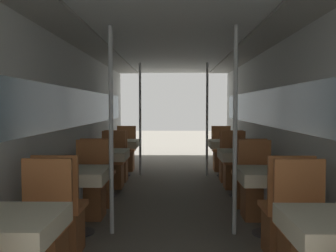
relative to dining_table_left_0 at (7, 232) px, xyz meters
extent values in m
cube|color=silver|center=(-0.41, 2.70, 0.53)|extent=(0.05, 10.14, 2.26)
cube|color=#7A9EB7|center=(-0.40, 2.70, 0.78)|extent=(0.03, 9.33, 0.56)
cube|color=silver|center=(2.51, 2.70, 0.53)|extent=(0.05, 10.14, 2.26)
cube|color=#7A9EB7|center=(2.50, 2.70, 0.78)|extent=(0.03, 9.33, 0.56)
cube|color=silver|center=(1.05, 2.70, 1.71)|extent=(2.92, 10.14, 0.04)
cube|color=#999993|center=(-0.15, 2.70, 1.68)|extent=(0.53, 9.74, 0.03)
cube|color=#999993|center=(2.25, 2.70, 1.68)|extent=(0.53, 9.74, 0.03)
cube|color=#93704C|center=(0.00, 0.00, 0.10)|extent=(0.62, 0.62, 0.02)
cube|color=beige|center=(0.00, 0.00, 0.04)|extent=(0.66, 0.66, 0.13)
cube|color=#D17A42|center=(0.00, 0.58, -0.15)|extent=(0.42, 0.42, 0.05)
cube|color=#D17A42|center=(0.00, 0.77, 0.12)|extent=(0.42, 0.04, 0.49)
cylinder|color=#4C4C51|center=(0.00, 1.73, -0.59)|extent=(0.36, 0.36, 0.01)
cylinder|color=#B7B7BC|center=(0.00, 1.73, -0.25)|extent=(0.11, 0.11, 0.67)
cube|color=#93704C|center=(0.00, 1.73, 0.10)|extent=(0.62, 0.62, 0.02)
cube|color=beige|center=(0.00, 1.73, 0.04)|extent=(0.66, 0.66, 0.13)
cube|color=#9C5B31|center=(0.00, 1.15, -0.39)|extent=(0.36, 0.36, 0.43)
cube|color=#D17A42|center=(0.00, 1.15, -0.15)|extent=(0.42, 0.42, 0.05)
cube|color=#D17A42|center=(0.00, 0.96, 0.12)|extent=(0.42, 0.04, 0.49)
cube|color=#9C5B31|center=(0.00, 2.31, -0.39)|extent=(0.36, 0.36, 0.43)
cube|color=#D17A42|center=(0.00, 2.31, -0.15)|extent=(0.42, 0.42, 0.05)
cube|color=#D17A42|center=(0.00, 2.50, 0.12)|extent=(0.42, 0.04, 0.49)
cylinder|color=silver|center=(0.38, 1.73, 0.53)|extent=(0.05, 0.05, 2.26)
cylinder|color=#4C4C51|center=(0.00, 3.46, -0.59)|extent=(0.36, 0.36, 0.01)
cylinder|color=#B7B7BC|center=(0.00, 3.46, -0.25)|extent=(0.11, 0.11, 0.67)
cube|color=#93704C|center=(0.00, 3.46, 0.10)|extent=(0.62, 0.62, 0.02)
cube|color=beige|center=(0.00, 3.46, 0.04)|extent=(0.66, 0.66, 0.13)
cube|color=#9C5B31|center=(0.00, 2.88, -0.39)|extent=(0.36, 0.36, 0.43)
cube|color=#D17A42|center=(0.00, 2.88, -0.15)|extent=(0.42, 0.42, 0.05)
cube|color=#D17A42|center=(0.00, 2.69, 0.12)|extent=(0.42, 0.04, 0.49)
cube|color=#9C5B31|center=(0.00, 4.04, -0.39)|extent=(0.36, 0.36, 0.43)
cube|color=#D17A42|center=(0.00, 4.04, -0.15)|extent=(0.42, 0.42, 0.05)
cube|color=#D17A42|center=(0.00, 4.22, 0.12)|extent=(0.42, 0.04, 0.49)
cylinder|color=#4C4C51|center=(0.00, 5.19, -0.59)|extent=(0.36, 0.36, 0.01)
cylinder|color=#B7B7BC|center=(0.00, 5.19, -0.25)|extent=(0.11, 0.11, 0.67)
cube|color=#93704C|center=(0.00, 5.19, 0.10)|extent=(0.62, 0.62, 0.02)
cube|color=beige|center=(0.00, 5.19, 0.04)|extent=(0.66, 0.66, 0.13)
cube|color=#9C5B31|center=(0.00, 4.61, -0.39)|extent=(0.36, 0.36, 0.43)
cube|color=#D17A42|center=(0.00, 4.61, -0.15)|extent=(0.42, 0.42, 0.05)
cube|color=#D17A42|center=(0.00, 4.42, 0.12)|extent=(0.42, 0.04, 0.49)
cube|color=#9C5B31|center=(0.00, 5.76, -0.39)|extent=(0.36, 0.36, 0.43)
cube|color=#D17A42|center=(0.00, 5.76, -0.15)|extent=(0.42, 0.42, 0.05)
cube|color=#D17A42|center=(0.00, 5.95, 0.12)|extent=(0.42, 0.04, 0.49)
cylinder|color=silver|center=(0.38, 5.19, 0.53)|extent=(0.05, 0.05, 2.26)
cube|color=#D17A42|center=(2.10, 0.58, -0.15)|extent=(0.42, 0.42, 0.05)
cube|color=#D17A42|center=(2.10, 0.77, 0.12)|extent=(0.42, 0.04, 0.49)
cylinder|color=#4C4C51|center=(2.10, 1.73, -0.59)|extent=(0.36, 0.36, 0.01)
cylinder|color=#B7B7BC|center=(2.10, 1.73, -0.25)|extent=(0.11, 0.11, 0.67)
cube|color=#93704C|center=(2.10, 1.73, 0.10)|extent=(0.62, 0.62, 0.02)
cube|color=beige|center=(2.10, 1.73, 0.04)|extent=(0.66, 0.66, 0.13)
cube|color=#9C5B31|center=(2.10, 1.15, -0.39)|extent=(0.36, 0.36, 0.43)
cube|color=#D17A42|center=(2.10, 1.15, -0.15)|extent=(0.42, 0.42, 0.05)
cube|color=#D17A42|center=(2.10, 0.96, 0.12)|extent=(0.42, 0.04, 0.49)
cube|color=#9C5B31|center=(2.10, 2.31, -0.39)|extent=(0.36, 0.36, 0.43)
cube|color=#D17A42|center=(2.10, 2.31, -0.15)|extent=(0.42, 0.42, 0.05)
cube|color=#D17A42|center=(2.10, 2.50, 0.12)|extent=(0.42, 0.04, 0.49)
cylinder|color=silver|center=(1.72, 1.73, 0.53)|extent=(0.05, 0.05, 2.26)
cylinder|color=#4C4C51|center=(2.10, 3.46, -0.59)|extent=(0.36, 0.36, 0.01)
cylinder|color=#B7B7BC|center=(2.10, 3.46, -0.25)|extent=(0.11, 0.11, 0.67)
cube|color=#93704C|center=(2.10, 3.46, 0.10)|extent=(0.62, 0.62, 0.02)
cube|color=beige|center=(2.10, 3.46, 0.04)|extent=(0.66, 0.66, 0.13)
cube|color=#9C5B31|center=(2.10, 2.88, -0.39)|extent=(0.36, 0.36, 0.43)
cube|color=#D17A42|center=(2.10, 2.88, -0.15)|extent=(0.42, 0.42, 0.05)
cube|color=#D17A42|center=(2.10, 2.69, 0.12)|extent=(0.42, 0.04, 0.49)
cube|color=#9C5B31|center=(2.10, 4.04, -0.39)|extent=(0.36, 0.36, 0.43)
cube|color=#D17A42|center=(2.10, 4.04, -0.15)|extent=(0.42, 0.42, 0.05)
cube|color=#D17A42|center=(2.10, 4.22, 0.12)|extent=(0.42, 0.04, 0.49)
cylinder|color=#4C4C51|center=(2.10, 5.19, -0.59)|extent=(0.36, 0.36, 0.01)
cylinder|color=#B7B7BC|center=(2.10, 5.19, -0.25)|extent=(0.11, 0.11, 0.67)
cube|color=#93704C|center=(2.10, 5.19, 0.10)|extent=(0.62, 0.62, 0.02)
cube|color=beige|center=(2.10, 5.19, 0.04)|extent=(0.66, 0.66, 0.13)
cube|color=#9C5B31|center=(2.10, 4.61, -0.39)|extent=(0.36, 0.36, 0.43)
cube|color=#D17A42|center=(2.10, 4.61, -0.15)|extent=(0.42, 0.42, 0.05)
cube|color=#D17A42|center=(2.10, 4.42, 0.12)|extent=(0.42, 0.04, 0.49)
cube|color=#9C5B31|center=(2.10, 5.76, -0.39)|extent=(0.36, 0.36, 0.43)
cube|color=#D17A42|center=(2.10, 5.76, -0.15)|extent=(0.42, 0.42, 0.05)
cube|color=#D17A42|center=(2.10, 5.95, 0.12)|extent=(0.42, 0.04, 0.49)
cylinder|color=silver|center=(1.72, 5.19, 0.53)|extent=(0.05, 0.05, 2.26)
camera|label=1|loc=(1.06, -2.31, 0.80)|focal=40.00mm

